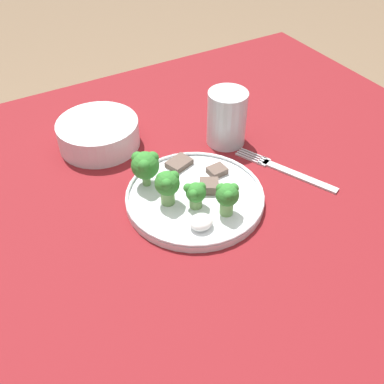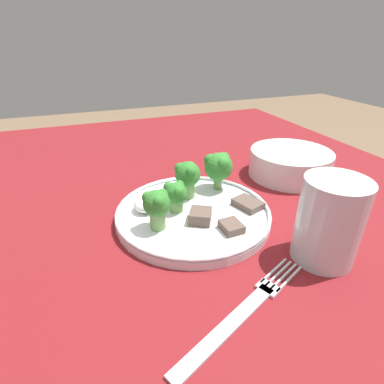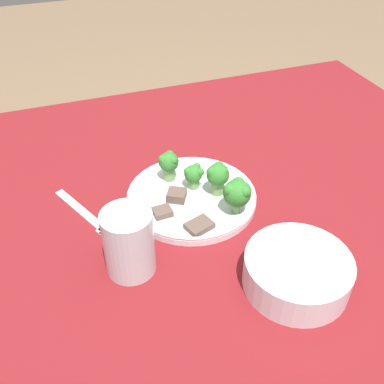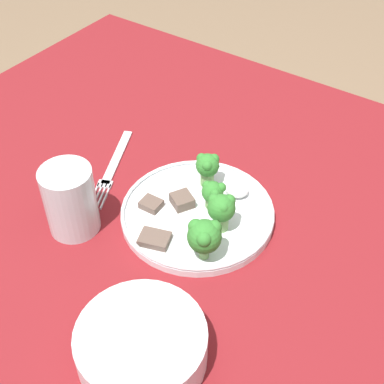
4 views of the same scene
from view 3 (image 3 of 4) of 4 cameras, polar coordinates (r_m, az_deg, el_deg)
table at (r=0.88m, az=1.60°, el=-5.96°), size 1.22×0.96×0.71m
dinner_plate at (r=0.82m, az=-0.06°, el=-0.61°), size 0.24×0.24×0.02m
fork at (r=0.81m, az=-12.96°, el=-3.14°), size 0.10×0.19×0.00m
cream_bowl at (r=0.69m, az=13.17°, el=-9.92°), size 0.16×0.16×0.05m
drinking_glass at (r=0.68m, az=-7.98°, el=-6.72°), size 0.08×0.08×0.11m
broccoli_floret_near_rim_left at (r=0.84m, az=-2.98°, el=3.68°), size 0.04×0.04×0.06m
broccoli_floret_center_left at (r=0.82m, az=0.16°, el=2.22°), size 0.03×0.03×0.05m
broccoli_floret_back_left at (r=0.76m, az=5.75°, el=-0.09°), size 0.05×0.05×0.07m
broccoli_floret_front_left at (r=0.80m, az=3.31°, el=2.08°), size 0.04×0.04×0.06m
meat_slice_front_slice at (r=0.78m, az=-3.77°, el=-2.54°), size 0.03×0.03×0.01m
meat_slice_middle_slice at (r=0.81m, az=-1.97°, el=-0.42°), size 0.04×0.04×0.02m
meat_slice_rear_slice at (r=0.75m, az=0.93°, el=-4.31°), size 0.05×0.04×0.01m
sauce_dollop at (r=0.87m, az=0.19°, el=3.15°), size 0.04×0.03×0.02m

